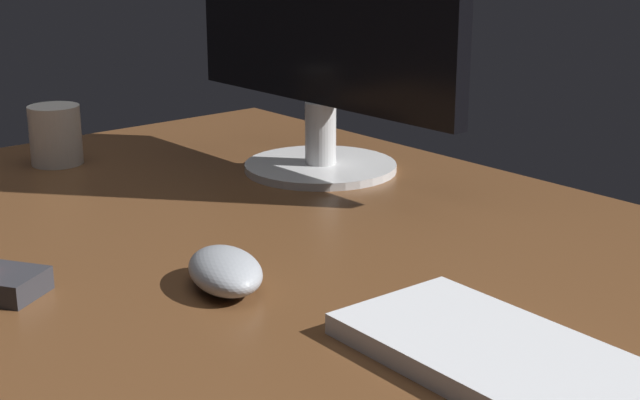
% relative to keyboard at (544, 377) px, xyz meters
% --- Properties ---
extents(desk, '(1.40, 0.84, 0.02)m').
position_rel_keyboard_xyz_m(desk, '(-0.30, 0.05, -0.02)').
color(desk, brown).
rests_on(desk, ground).
extents(keyboard, '(0.36, 0.15, 0.02)m').
position_rel_keyboard_xyz_m(keyboard, '(0.00, 0.00, 0.00)').
color(keyboard, silver).
rests_on(keyboard, desk).
extents(computer_mouse, '(0.12, 0.10, 0.04)m').
position_rel_keyboard_xyz_m(computer_mouse, '(-0.32, -0.07, 0.01)').
color(computer_mouse, '#999EA5').
rests_on(computer_mouse, desk).
extents(coffee_mug, '(0.07, 0.07, 0.08)m').
position_rel_keyboard_xyz_m(coffee_mug, '(-0.85, 0.02, 0.03)').
color(coffee_mug, silver).
rests_on(coffee_mug, desk).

